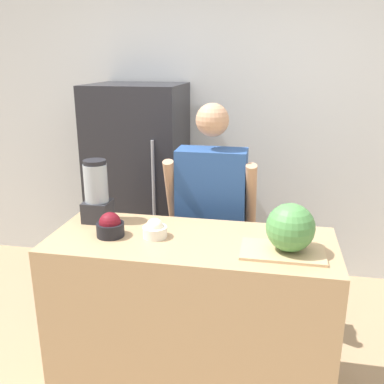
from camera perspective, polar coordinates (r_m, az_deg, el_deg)
The scene contains 9 objects.
wall_back at distance 3.74m, azimuth 4.76°, elevation 8.64°, with size 8.00×0.06×2.60m.
counter_island at distance 2.50m, azimuth -0.14°, elevation -16.38°, with size 1.51×0.61×0.96m.
refrigerator at distance 3.62m, azimuth -6.98°, elevation 0.76°, with size 0.74×0.68×1.67m.
person at distance 2.85m, azimuth 2.53°, elevation -4.22°, with size 0.59×0.26×1.61m.
cutting_board at distance 2.16m, azimuth 11.97°, elevation -7.76°, with size 0.41×0.25×0.01m.
watermelon at distance 2.11m, azimuth 12.98°, elevation -4.64°, with size 0.24×0.24×0.24m.
bowl_cherries at distance 2.32m, azimuth -10.86°, elevation -4.51°, with size 0.15×0.15×0.13m.
bowl_cream at distance 2.28m, azimuth -4.98°, elevation -5.01°, with size 0.13×0.13×0.10m.
blender at distance 2.51m, azimuth -12.61°, elevation -0.08°, with size 0.15×0.15×0.36m.
Camera 1 is at (0.40, -1.73, 1.86)m, focal length 40.00 mm.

